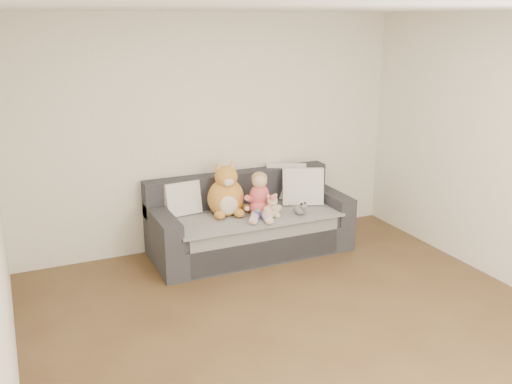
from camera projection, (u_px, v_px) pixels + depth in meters
room_shell at (301, 179)px, 4.57m from camera, size 5.00×5.00×5.00m
sofa at (249, 225)px, 6.39m from camera, size 2.20×0.94×0.85m
cushion_left at (182, 198)px, 6.20m from camera, size 0.41×0.22×0.38m
cushion_right_back at (286, 181)px, 6.75m from camera, size 0.51×0.40×0.44m
cushion_right_front at (303, 186)px, 6.53m from camera, size 0.51×0.37×0.44m
toddler at (260, 198)px, 6.15m from camera, size 0.36×0.49×0.49m
plush_cat at (226, 194)px, 6.18m from camera, size 0.49×0.42×0.62m
teddy_bear at (272, 208)px, 6.12m from camera, size 0.21×0.15×0.27m
plush_cow at (300, 209)px, 6.22m from camera, size 0.13×0.19×0.15m
sippy_cup at (257, 214)px, 6.07m from camera, size 0.11×0.07×0.12m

